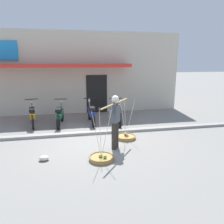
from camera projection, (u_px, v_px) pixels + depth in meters
The scene contains 12 objects.
ground_plane at pixel (98, 140), 7.47m from camera, with size 90.00×90.00×0.00m, color gray.
sidewalk_curb at pixel (96, 133), 8.12m from camera, with size 20.00×0.24×0.10m, color gray.
fruit_vendor at pixel (115, 118), 6.57m from camera, with size 1.15×1.54×1.70m.
fruit_basket_left_side at pixel (126, 137), 7.61m from camera, with size 0.70×0.70×1.45m.
fruit_basket_right_side at pixel (101, 158), 5.95m from camera, with size 0.70×0.70×1.45m.
motorcycle_nearest_shop at pixel (32, 115), 9.10m from camera, with size 0.54×1.81×1.09m.
motorcycle_second_in_row at pixel (60, 115), 9.12m from camera, with size 0.54×1.82×1.09m.
motorcycle_third_in_row at pixel (91, 114), 9.37m from camera, with size 0.54×1.82×1.09m.
motorcycle_end_of_row at pixel (117, 114), 9.27m from camera, with size 0.54×1.82×1.09m.
storefront_building at pixel (60, 71), 13.16m from camera, with size 13.00×6.00×4.20m.
plastic_litter_bag at pixel (44, 158), 5.93m from camera, with size 0.28×0.22×0.14m, color silver.
wooden_crate at pixel (115, 118), 9.87m from camera, with size 0.44×0.36×0.32m, color olive.
Camera 1 is at (-0.90, -7.00, 2.68)m, focal length 34.20 mm.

